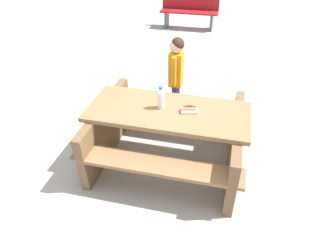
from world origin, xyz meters
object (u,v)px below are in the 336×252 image
Objects in this scene: child_in_coat at (176,70)px; park_bench_near at (190,10)px; soda_bottle at (161,98)px; picnic_table at (168,131)px; hotdog_tray at (189,110)px.

park_bench_near is at bearing 88.46° from child_in_coat.
picnic_table is at bearing -23.84° from soda_bottle.
child_in_coat is at bearing 82.36° from soda_bottle.
picnic_table is 1.61× the size of child_in_coat.
soda_bottle is 1.41× the size of hotdog_tray.
soda_bottle is 0.17× the size of park_bench_near.
child_in_coat reaches higher than park_bench_near.
soda_bottle is 0.34m from hotdog_tray.
hotdog_tray is 0.15× the size of child_in_coat.
soda_bottle is 5.23m from park_bench_near.
hotdog_tray is 5.29m from park_bench_near.
soda_bottle reaches higher than picnic_table.
picnic_table is at bearing 173.82° from hotdog_tray.
hotdog_tray is at bearing -6.18° from picnic_table.
picnic_table is 1.29× the size of park_bench_near.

